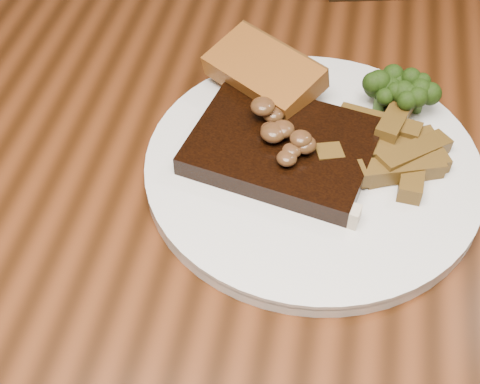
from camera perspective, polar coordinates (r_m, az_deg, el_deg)
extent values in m
cube|color=#512610|center=(0.60, -0.54, -3.35)|extent=(1.60, 0.90, 0.04)
cube|color=black|center=(1.24, 14.84, 9.01)|extent=(0.52, 0.52, 0.04)
cylinder|color=black|center=(1.56, 17.99, 6.64)|extent=(0.04, 0.04, 0.42)
cylinder|color=black|center=(1.48, 5.12, 6.53)|extent=(0.04, 0.04, 0.42)
cylinder|color=black|center=(1.25, 6.78, -4.34)|extent=(0.04, 0.04, 0.42)
cylinder|color=white|center=(0.62, 6.20, 2.02)|extent=(0.37, 0.37, 0.01)
cube|color=black|center=(0.61, 3.62, 3.80)|extent=(0.18, 0.15, 0.02)
cube|color=beige|center=(0.58, 2.80, -0.21)|extent=(0.15, 0.05, 0.02)
cube|color=#95491B|center=(0.67, 2.00, 8.86)|extent=(0.13, 0.11, 0.02)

